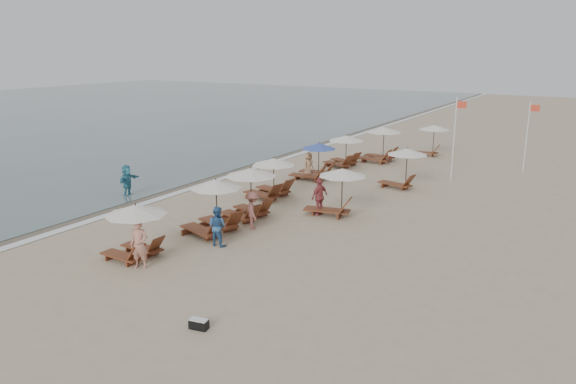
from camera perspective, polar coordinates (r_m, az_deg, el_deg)
The scene contains 22 objects.
ground at distance 19.48m, azimuth 2.51°, elevation -8.05°, with size 160.00×160.00×0.00m, color tan.
wet_sand_band at distance 34.14m, azimuth -7.80°, elevation 1.91°, with size 3.20×140.00×0.01m, color #6B5E4C.
foam_line at distance 33.35m, azimuth -6.06°, elevation 1.67°, with size 0.50×140.00×0.02m, color white.
lounger_station_0 at distance 20.81m, azimuth -15.75°, elevation -3.72°, with size 2.45×2.28×2.07m.
lounger_station_1 at distance 22.99m, azimuth -7.96°, elevation -1.81°, with size 2.65×2.50×2.33m.
lounger_station_2 at distance 24.76m, azimuth -4.28°, elevation -0.09°, with size 2.65×2.35×2.36m.
lounger_station_3 at distance 28.26m, azimuth -1.93°, elevation 1.44°, with size 2.70×2.35×2.10m.
lounger_station_4 at distance 32.37m, azimuth 2.75°, elevation 3.05°, with size 2.63×2.24×2.17m.
lounger_station_5 at distance 35.93m, azimuth 5.73°, elevation 4.33°, with size 2.67×2.43×2.06m.
lounger_station_6 at distance 37.67m, azimuth 9.50°, elevation 4.81°, with size 2.80×2.40×2.39m.
inland_station_0 at distance 25.19m, azimuth 4.91°, elevation 0.37°, with size 2.85×2.24×2.22m.
inland_station_1 at distance 30.69m, azimuth 11.82°, elevation 2.95°, with size 2.66×2.24×2.22m.
inland_station_2 at distance 40.54m, azimuth 14.61°, elevation 5.64°, with size 2.63×2.24×2.22m.
beachgoer_near at distance 19.94m, azimuth -15.21°, elevation -5.28°, with size 0.65×0.43×1.78m, color tan.
beachgoer_mid_a at distance 21.63m, azimuth -7.37°, elevation -3.53°, with size 0.77×0.60×1.59m, color #315D94.
beachgoer_mid_b at distance 23.43m, azimuth -3.67°, elevation -1.94°, with size 1.06×0.61×1.64m, color #8C5147.
beachgoer_far_a at distance 25.37m, azimuth 3.29°, elevation -0.47°, with size 1.03×0.43×1.76m, color #AB444B.
beachgoer_far_b at distance 32.67m, azimuth 2.14°, elevation 2.82°, with size 0.75×0.49×1.53m, color tan.
waterline_walker at distance 29.78m, azimuth -16.38°, elevation 1.16°, with size 1.54×0.49×1.66m, color teal.
duffel_bag at distance 15.81m, azimuth -9.26°, elevation -13.39°, with size 0.56×0.36×0.29m.
flag_pole_near at distance 33.22m, azimuth 16.97°, elevation 5.69°, with size 0.59×0.08×4.80m.
flag_pole_far at distance 36.81m, azimuth 23.67°, elevation 5.60°, with size 0.60×0.08×4.40m.
Camera 1 is at (8.60, -15.75, 7.58)m, focal length 34.18 mm.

